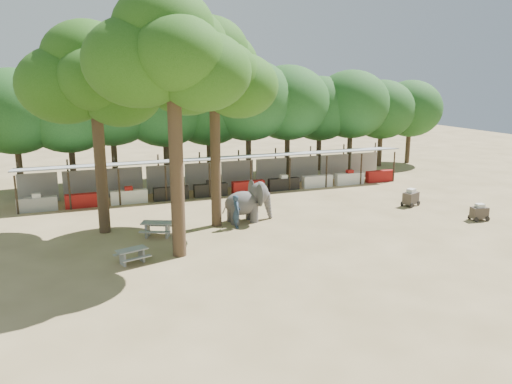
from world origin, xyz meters
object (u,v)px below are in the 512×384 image
object	(u,v)px
yard_tree_center	(168,53)
cart_back	(411,197)
yard_tree_back	(210,70)
picnic_table_far	(157,227)
elephant	(248,202)
picnic_table_near	(132,254)
handler	(236,211)
yard_tree_left	(91,77)
cart_front	(479,212)

from	to	relation	value
yard_tree_center	cart_back	distance (m)	18.68
yard_tree_back	picnic_table_far	xyz separation A→B (m)	(-3.34, -1.04, -8.02)
elephant	picnic_table_near	size ratio (longest dim) A/B	1.81
yard_tree_back	picnic_table_near	world-z (taller)	yard_tree_back
yard_tree_back	handler	size ratio (longest dim) A/B	6.09
elephant	picnic_table_far	size ratio (longest dim) A/B	1.45
handler	yard_tree_left	bearing A→B (deg)	82.50
cart_back	picnic_table_near	bearing A→B (deg)	169.52
yard_tree_back	picnic_table_near	bearing A→B (deg)	-138.80
yard_tree_back	picnic_table_near	xyz separation A→B (m)	(-5.08, -4.45, -8.10)
yard_tree_back	yard_tree_center	bearing A→B (deg)	-126.86
yard_tree_back	yard_tree_left	bearing A→B (deg)	170.54
cart_front	cart_back	xyz separation A→B (m)	(-1.62, 4.18, 0.07)
picnic_table_near	cart_front	size ratio (longest dim) A/B	1.48
yard_tree_back	elephant	xyz separation A→B (m)	(2.12, 0.03, -7.40)
yard_tree_back	picnic_table_far	world-z (taller)	yard_tree_back
yard_tree_left	picnic_table_near	distance (m)	9.53
picnic_table_far	cart_front	distance (m)	18.49
yard_tree_back	picnic_table_far	size ratio (longest dim) A/B	5.52
handler	cart_front	distance (m)	14.23
yard_tree_back	handler	bearing A→B (deg)	-42.16
picnic_table_far	handler	bearing A→B (deg)	24.87
picnic_table_far	cart_back	world-z (taller)	cart_back
cart_back	elephant	bearing A→B (deg)	154.67
yard_tree_left	picnic_table_near	world-z (taller)	yard_tree_left
yard_tree_left	yard_tree_center	world-z (taller)	yard_tree_center
elephant	yard_tree_center	bearing A→B (deg)	-143.46
handler	cart_back	xyz separation A→B (m)	(12.11, 0.50, -0.37)
picnic_table_far	picnic_table_near	bearing A→B (deg)	-93.15
elephant	cart_front	bearing A→B (deg)	-21.89
yard_tree_center	yard_tree_back	world-z (taller)	yard_tree_center
yard_tree_left	picnic_table_far	distance (m)	8.37
cart_front	cart_back	size ratio (longest dim) A/B	0.81
yard_tree_center	picnic_table_far	world-z (taller)	yard_tree_center
yard_tree_left	cart_front	xyz separation A→B (m)	(20.80, -5.64, -7.71)
yard_tree_back	cart_front	world-z (taller)	yard_tree_back
cart_back	yard_tree_back	bearing A→B (deg)	155.19
picnic_table_near	cart_front	xyz separation A→B (m)	(19.88, -0.19, 0.05)
elephant	cart_back	bearing A→B (deg)	-4.19
yard_tree_center	elephant	bearing A→B (deg)	38.21
picnic_table_far	cart_front	world-z (taller)	cart_front
cart_front	picnic_table_far	bearing A→B (deg)	177.67
picnic_table_near	picnic_table_far	bearing A→B (deg)	45.87
yard_tree_left	elephant	bearing A→B (deg)	-6.84
picnic_table_near	handler	bearing A→B (deg)	12.46
handler	cart_back	bearing A→B (deg)	-79.60
elephant	picnic_table_near	distance (m)	8.51
picnic_table_near	elephant	bearing A→B (deg)	14.76
elephant	cart_front	distance (m)	13.53
handler	cart_front	bearing A→B (deg)	-96.98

